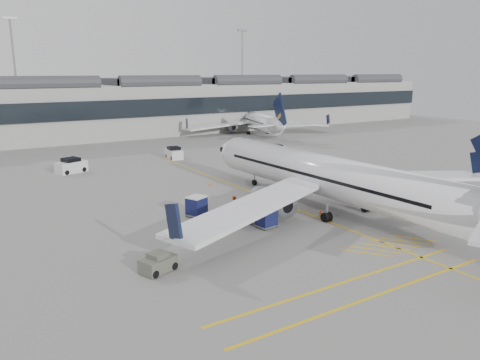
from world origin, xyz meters
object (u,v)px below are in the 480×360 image
airliner_main (334,178)px  baggage_cart_a (235,214)px  pushback_tug (158,263)px  belt_loader (233,217)px  ramp_agent_b (234,205)px  ramp_agent_a (254,210)px

airliner_main → baggage_cart_a: 10.91m
baggage_cart_a → pushback_tug: baggage_cart_a is taller
belt_loader → ramp_agent_b: ramp_agent_b is taller
airliner_main → ramp_agent_b: airliner_main is taller
baggage_cart_a → pushback_tug: 12.05m
belt_loader → ramp_agent_a: size_ratio=2.17×
ramp_agent_a → pushback_tug: bearing=150.8°
belt_loader → ramp_agent_a: (1.99, -0.62, 0.49)m
belt_loader → pushback_tug: 12.38m
baggage_cart_a → ramp_agent_a: ramp_agent_a is taller
airliner_main → ramp_agent_a: (-8.32, 1.94, -2.47)m
airliner_main → belt_loader: airliner_main is taller
ramp_agent_b → pushback_tug: size_ratio=0.63×
airliner_main → ramp_agent_a: size_ratio=22.56×
pushback_tug → belt_loader: bearing=13.5°
pushback_tug → ramp_agent_b: bearing=17.5°
ramp_agent_b → pushback_tug: (-11.83, -8.99, -0.28)m
ramp_agent_b → airliner_main: bearing=117.7°
airliner_main → ramp_agent_b: 10.35m
airliner_main → baggage_cart_a: size_ratio=23.97×
baggage_cart_a → airliner_main: bearing=3.5°
airliner_main → belt_loader: size_ratio=10.41×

